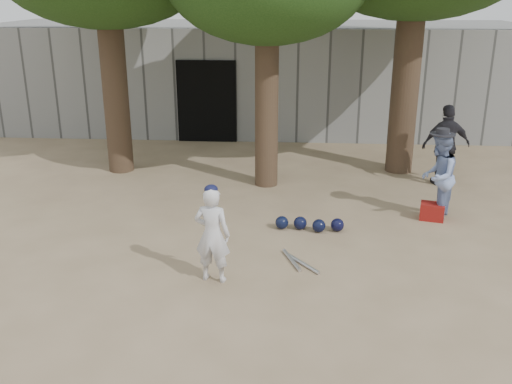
# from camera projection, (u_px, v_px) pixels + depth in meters

# --- Properties ---
(ground) EXTENTS (70.00, 70.00, 0.00)m
(ground) POSITION_uv_depth(u_px,v_px,m) (211.00, 275.00, 8.35)
(ground) COLOR #937C5E
(ground) RESTS_ON ground
(boy_player) EXTENTS (0.56, 0.42, 1.41)m
(boy_player) POSITION_uv_depth(u_px,v_px,m) (212.00, 235.00, 7.97)
(boy_player) COLOR silver
(boy_player) RESTS_ON ground
(spectator_blue) EXTENTS (0.87, 0.96, 1.60)m
(spectator_blue) POSITION_uv_depth(u_px,v_px,m) (438.00, 176.00, 10.17)
(spectator_blue) COLOR #7B8FBF
(spectator_blue) RESTS_ON ground
(spectator_dark) EXTENTS (1.05, 0.54, 1.72)m
(spectator_dark) POSITION_uv_depth(u_px,v_px,m) (446.00, 145.00, 11.99)
(spectator_dark) COLOR black
(spectator_dark) RESTS_ON ground
(red_bag) EXTENTS (0.49, 0.41, 0.30)m
(red_bag) POSITION_uv_depth(u_px,v_px,m) (432.00, 211.00, 10.34)
(red_bag) COLOR maroon
(red_bag) RESTS_ON ground
(back_building) EXTENTS (16.00, 5.24, 3.00)m
(back_building) POSITION_uv_depth(u_px,v_px,m) (257.00, 74.00, 17.57)
(back_building) COLOR gray
(back_building) RESTS_ON ground
(helmet_row) EXTENTS (1.19, 0.33, 0.23)m
(helmet_row) POSITION_uv_depth(u_px,v_px,m) (309.00, 224.00, 9.87)
(helmet_row) COLOR black
(helmet_row) RESTS_ON ground
(bat_pile) EXTENTS (0.57, 0.77, 0.06)m
(bat_pile) POSITION_uv_depth(u_px,v_px,m) (298.00, 262.00, 8.68)
(bat_pile) COLOR silver
(bat_pile) RESTS_ON ground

